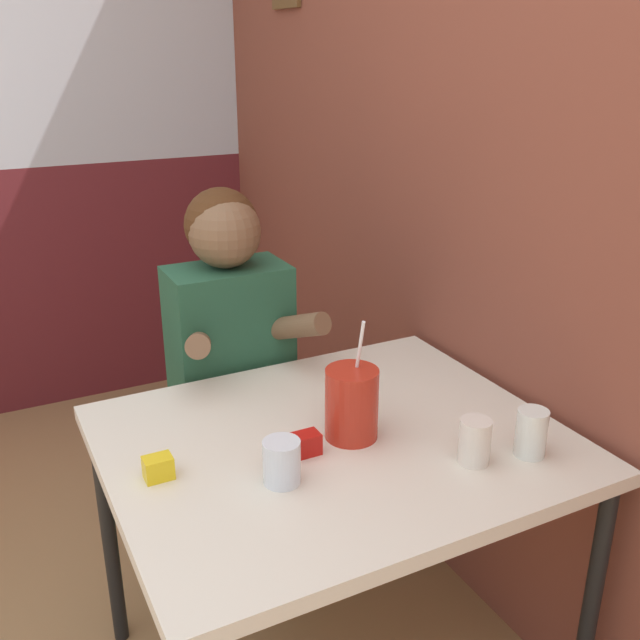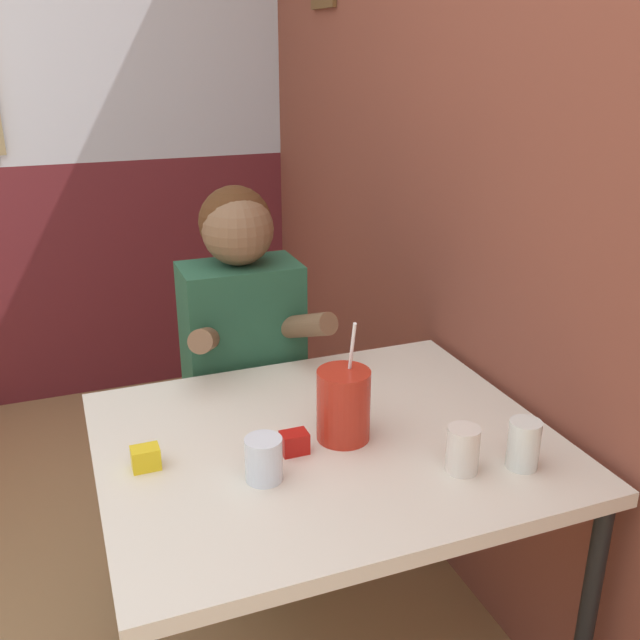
{
  "view_description": "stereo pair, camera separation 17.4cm",
  "coord_description": "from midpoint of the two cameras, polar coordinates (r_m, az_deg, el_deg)",
  "views": [
    {
      "loc": [
        0.18,
        -0.87,
        1.58
      ],
      "look_at": [
        0.92,
        0.57,
        0.95
      ],
      "focal_mm": 40.0,
      "sensor_mm": 36.0,
      "label": 1
    },
    {
      "loc": [
        0.34,
        -0.94,
        1.58
      ],
      "look_at": [
        0.92,
        0.57,
        0.95
      ],
      "focal_mm": 40.0,
      "sensor_mm": 36.0,
      "label": 2
    }
  ],
  "objects": [
    {
      "name": "glass_near_pitcher",
      "position": [
        1.5,
        -6.46,
        -11.3
      ],
      "size": [
        0.08,
        0.08,
        0.1
      ],
      "color": "silver",
      "rests_on": "main_table"
    },
    {
      "name": "cocktail_pitcher",
      "position": [
        1.63,
        -0.51,
        -6.77
      ],
      "size": [
        0.12,
        0.12,
        0.29
      ],
      "color": "#B22819",
      "rests_on": "main_table"
    },
    {
      "name": "person_seated",
      "position": [
        2.16,
        -9.36,
        -4.95
      ],
      "size": [
        0.42,
        0.41,
        1.22
      ],
      "color": "#235138",
      "rests_on": "ground_plane"
    },
    {
      "name": "brick_wall_right",
      "position": [
        2.41,
        2.3,
        15.66
      ],
      "size": [
        0.08,
        4.38,
        2.7
      ],
      "color": "brown",
      "rests_on": "ground_plane"
    },
    {
      "name": "condiment_ketchup",
      "position": [
        1.6,
        -4.26,
        -9.92
      ],
      "size": [
        0.06,
        0.04,
        0.05
      ],
      "color": "#B7140F",
      "rests_on": "main_table"
    },
    {
      "name": "glass_center",
      "position": [
        1.62,
        13.62,
        -8.84
      ],
      "size": [
        0.07,
        0.07,
        0.11
      ],
      "color": "silver",
      "rests_on": "main_table"
    },
    {
      "name": "glass_far_side",
      "position": [
        1.57,
        9.18,
        -9.64
      ],
      "size": [
        0.07,
        0.07,
        0.1
      ],
      "color": "silver",
      "rests_on": "main_table"
    },
    {
      "name": "condiment_mustard",
      "position": [
        1.57,
        -15.99,
        -11.39
      ],
      "size": [
        0.06,
        0.04,
        0.05
      ],
      "color": "yellow",
      "rests_on": "main_table"
    },
    {
      "name": "main_table",
      "position": [
        1.71,
        -1.81,
        -11.22
      ],
      "size": [
        1.03,
        0.86,
        0.73
      ],
      "color": "beige",
      "rests_on": "ground_plane"
    }
  ]
}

